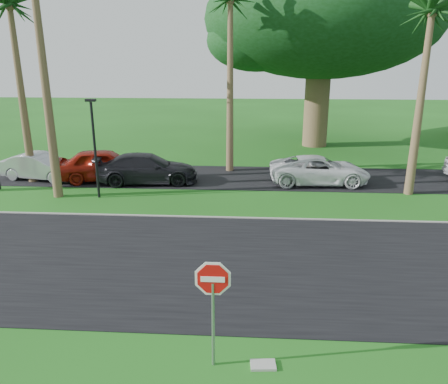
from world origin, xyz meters
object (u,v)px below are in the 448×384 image
car_red (105,165)px  car_dark (147,169)px  stop_sign_near (213,293)px  car_silver (41,167)px  car_minivan (319,170)px

car_red → car_dark: bearing=-109.8°
stop_sign_near → car_dark: size_ratio=0.50×
car_silver → car_dark: 5.94m
car_silver → car_dark: (5.93, -0.27, 0.05)m
car_dark → stop_sign_near: bearing=-167.8°
car_silver → car_red: bearing=-78.2°
car_dark → car_minivan: (9.08, 0.41, -0.05)m
car_dark → car_minivan: size_ratio=1.02×
car_red → stop_sign_near: bearing=-166.1°
car_red → car_minivan: 11.49m
stop_sign_near → car_minivan: size_ratio=0.50×
car_minivan → car_red: bearing=88.4°
stop_sign_near → car_dark: (-4.74, 14.14, -1.01)m
car_silver → car_dark: car_dark is taller
stop_sign_near → car_minivan: 15.22m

